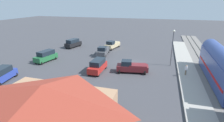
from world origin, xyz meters
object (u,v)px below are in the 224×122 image
at_px(suv_blue, 1,75).
at_px(pickup_maroon, 132,67).
at_px(pickup_charcoal, 103,51).
at_px(light_pole_near_platform, 173,43).
at_px(station_building, 45,111).
at_px(suv_red, 98,66).
at_px(suv_green, 46,56).
at_px(pedestrian_on_platform, 186,69).
at_px(pickup_tan, 112,45).
at_px(suv_black, 73,43).

xyz_separation_m(suv_blue, pickup_maroon, (-18.60, -9.30, -0.12)).
height_order(pickup_charcoal, light_pole_near_platform, light_pole_near_platform).
distance_m(station_building, suv_blue, 16.28).
relative_size(suv_red, suv_green, 0.95).
bearing_deg(pickup_maroon, suv_blue, 26.57).
height_order(suv_red, suv_green, same).
bearing_deg(station_building, suv_blue, -30.39).
relative_size(pedestrian_on_platform, suv_green, 0.33).
distance_m(pedestrian_on_platform, suv_green, 27.00).
xyz_separation_m(pickup_charcoal, suv_red, (-2.50, 10.08, 0.12)).
relative_size(pickup_tan, light_pole_near_platform, 0.82).
relative_size(pedestrian_on_platform, pickup_tan, 0.30).
xyz_separation_m(pedestrian_on_platform, suv_green, (27.00, -0.39, -0.13)).
distance_m(station_building, suv_black, 33.86).
bearing_deg(pickup_tan, pedestrian_on_platform, 139.33).
distance_m(pickup_charcoal, pickup_maroon, 11.99).
relative_size(station_building, light_pole_near_platform, 1.72).
xyz_separation_m(station_building, suv_green, (13.52, -18.56, -1.54)).
bearing_deg(suv_blue, station_building, 149.61).
relative_size(station_building, suv_green, 2.29).
xyz_separation_m(pickup_maroon, suv_green, (18.14, -1.06, 0.12)).
xyz_separation_m(pedestrian_on_platform, light_pole_near_platform, (2.27, -4.84, 3.13)).
relative_size(suv_red, light_pole_near_platform, 0.71).
distance_m(pickup_charcoal, light_pole_near_platform, 15.58).
bearing_deg(pickup_tan, suv_red, 97.33).
xyz_separation_m(pickup_charcoal, suv_green, (9.85, 7.61, 0.12)).
height_order(pedestrian_on_platform, suv_black, suv_black).
bearing_deg(suv_green, pickup_maroon, 176.67).
distance_m(pickup_tan, suv_black, 10.70).
relative_size(pedestrian_on_platform, suv_blue, 0.33).
distance_m(suv_black, light_pole_near_platform, 26.46).
height_order(pedestrian_on_platform, suv_blue, suv_blue).
bearing_deg(pedestrian_on_platform, suv_black, -24.91).
xyz_separation_m(suv_red, light_pole_near_platform, (-12.38, -6.92, 3.27)).
bearing_deg(suv_green, suv_blue, 87.46).
xyz_separation_m(pedestrian_on_platform, pickup_tan, (16.77, -14.41, -0.25)).
bearing_deg(suv_green, station_building, 126.09).
bearing_deg(station_building, suv_black, -65.81).
height_order(suv_blue, suv_green, same).
distance_m(pedestrian_on_platform, pickup_charcoal, 18.92).
bearing_deg(suv_red, pickup_charcoal, -76.09).
relative_size(pickup_tan, suv_black, 1.09).
xyz_separation_m(pedestrian_on_platform, pickup_maroon, (8.86, 0.67, -0.25)).
relative_size(pickup_charcoal, suv_red, 1.13).
bearing_deg(light_pole_near_platform, pickup_charcoal, -12.00).
xyz_separation_m(pickup_tan, suv_blue, (10.68, 24.38, 0.12)).
relative_size(suv_blue, suv_black, 0.99).
bearing_deg(pickup_charcoal, pedestrian_on_platform, 154.98).
distance_m(pickup_tan, suv_blue, 26.62).
bearing_deg(pickup_charcoal, pickup_maroon, 133.72).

